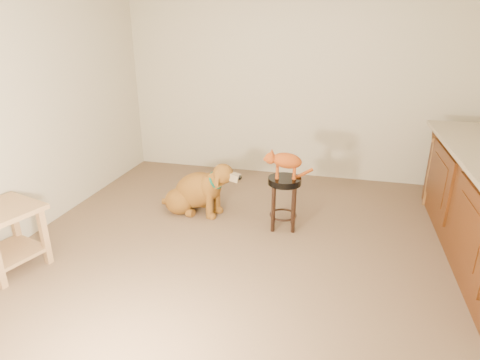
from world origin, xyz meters
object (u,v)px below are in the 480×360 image
(side_table, at_px, (4,230))
(golden_retriever, at_px, (197,191))
(padded_stool, at_px, (284,193))
(tabby_kitten, at_px, (284,161))
(wood_stool, at_px, (447,168))

(side_table, xyz_separation_m, golden_retriever, (1.16, 1.44, -0.12))
(side_table, bearing_deg, padded_stool, 31.49)
(tabby_kitten, bearing_deg, wood_stool, 24.35)
(tabby_kitten, bearing_deg, side_table, -156.39)
(wood_stool, relative_size, golden_retriever, 0.79)
(padded_stool, bearing_deg, wood_stool, 32.52)
(wood_stool, bearing_deg, tabby_kitten, -147.65)
(padded_stool, height_order, tabby_kitten, tabby_kitten)
(wood_stool, height_order, golden_retriever, wood_stool)
(side_table, distance_m, tabby_kitten, 2.52)
(side_table, height_order, golden_retriever, golden_retriever)
(wood_stool, xyz_separation_m, side_table, (-3.85, -2.40, -0.05))
(side_table, bearing_deg, tabby_kitten, 31.62)
(wood_stool, xyz_separation_m, tabby_kitten, (-1.73, -1.09, 0.30))
(golden_retriever, bearing_deg, tabby_kitten, 3.36)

